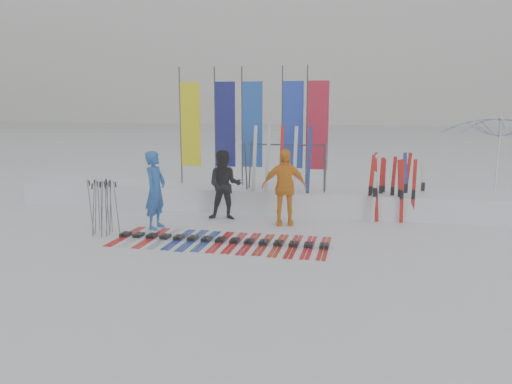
% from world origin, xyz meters
% --- Properties ---
extents(ground, '(120.00, 120.00, 0.00)m').
position_xyz_m(ground, '(0.00, 0.00, 0.00)').
color(ground, white).
rests_on(ground, ground).
extents(snow_bank, '(14.00, 1.60, 0.60)m').
position_xyz_m(snow_bank, '(0.00, 4.60, 0.30)').
color(snow_bank, white).
rests_on(snow_bank, ground).
extents(person_blue, '(0.47, 0.68, 1.77)m').
position_xyz_m(person_blue, '(-2.21, 1.99, 0.89)').
color(person_blue, '#1C51A8').
rests_on(person_blue, ground).
extents(person_black, '(0.92, 0.77, 1.71)m').
position_xyz_m(person_black, '(-0.92, 3.18, 0.85)').
color(person_black, black).
rests_on(person_black, ground).
extents(person_yellow, '(1.12, 0.66, 1.79)m').
position_xyz_m(person_yellow, '(0.58, 2.96, 0.89)').
color(person_yellow, orange).
rests_on(person_yellow, ground).
extents(tent_canopy, '(3.78, 3.81, 2.59)m').
position_xyz_m(tent_canopy, '(5.70, 5.05, 1.30)').
color(tent_canopy, white).
rests_on(tent_canopy, ground).
extents(ski_row, '(4.41, 1.70, 0.07)m').
position_xyz_m(ski_row, '(-0.45, 1.17, 0.04)').
color(ski_row, red).
rests_on(ski_row, ground).
extents(pole_cluster, '(0.69, 0.58, 1.24)m').
position_xyz_m(pole_cluster, '(-3.10, 1.23, 0.60)').
color(pole_cluster, '#595B60').
rests_on(pole_cluster, ground).
extents(feather_flags, '(4.09, 0.18, 3.20)m').
position_xyz_m(feather_flags, '(-0.56, 4.83, 2.24)').
color(feather_flags, '#383A3F').
rests_on(feather_flags, ground).
extents(ski_rack, '(2.04, 0.80, 1.23)m').
position_xyz_m(ski_rack, '(0.42, 4.20, 1.38)').
color(ski_rack, '#383A3F').
rests_on(ski_rack, ground).
extents(upright_skis, '(1.40, 1.15, 1.64)m').
position_xyz_m(upright_skis, '(3.11, 4.14, 0.78)').
color(upright_skis, red).
rests_on(upright_skis, ground).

